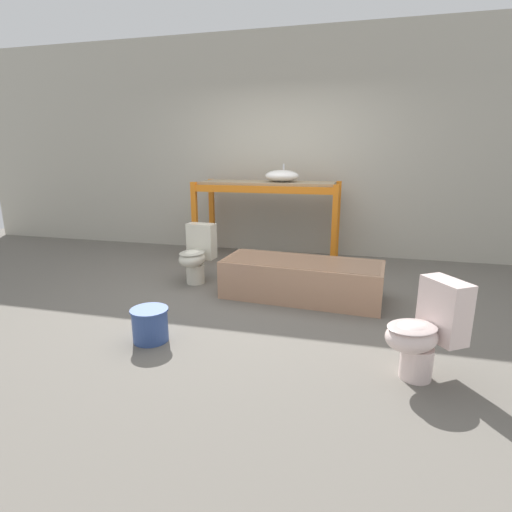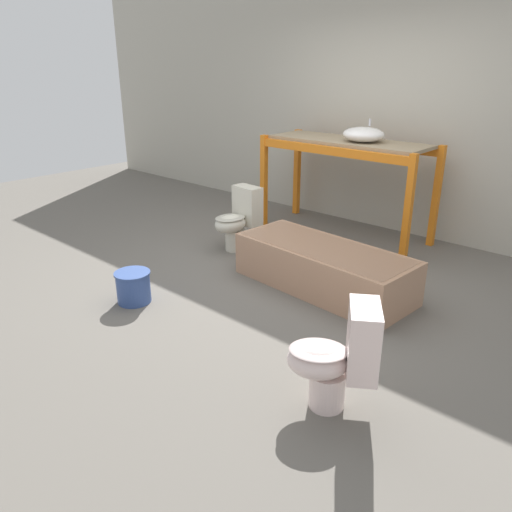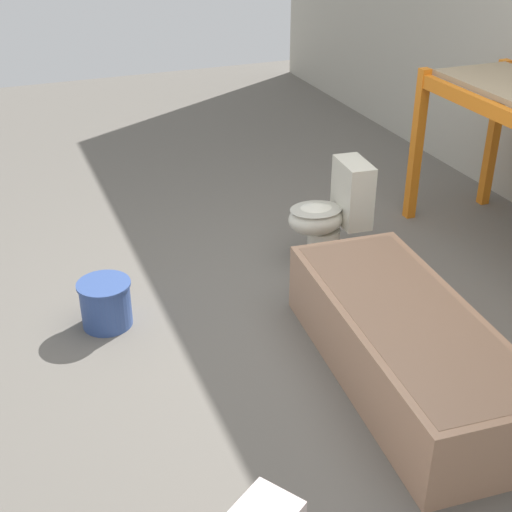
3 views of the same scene
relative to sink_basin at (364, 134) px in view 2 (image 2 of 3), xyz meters
The scene contains 8 objects.
ground_plane 1.85m from the sink_basin, 91.57° to the right, with size 12.00×12.00×0.00m, color #666059.
warehouse_wall_rear 0.74m from the sink_basin, 93.54° to the left, with size 10.80×0.08×3.20m.
shelving_rack 0.33m from the sink_basin, behind, with size 1.99×0.75×1.12m.
sink_basin is the anchor object (origin of this frame).
bathtub_main 1.78m from the sink_basin, 70.55° to the right, with size 1.71×0.78×0.40m.
toilet_near 1.65m from the sink_basin, 123.88° to the right, with size 0.36×0.55×0.68m.
toilet_far 3.26m from the sink_basin, 61.10° to the right, with size 0.60×0.54×0.68m.
bucket_white 2.98m from the sink_basin, 101.62° to the right, with size 0.31×0.31×0.28m.
Camera 2 is at (2.86, -3.52, 1.96)m, focal length 35.00 mm.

